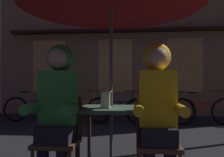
# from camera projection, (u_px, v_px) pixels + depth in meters

# --- Properties ---
(cafe_table) EXTENTS (0.72, 0.72, 0.74)m
(cafe_table) POSITION_uv_depth(u_px,v_px,m) (111.00, 116.00, 2.73)
(cafe_table) COLOR #42664C
(cafe_table) RESTS_ON ground_plane
(lantern) EXTENTS (0.11, 0.11, 0.23)m
(lantern) POSITION_uv_depth(u_px,v_px,m) (106.00, 97.00, 2.63)
(lantern) COLOR white
(lantern) RESTS_ON cafe_table
(chair_left) EXTENTS (0.40, 0.40, 0.87)m
(chair_left) POSITION_uv_depth(u_px,v_px,m) (59.00, 136.00, 2.41)
(chair_left) COLOR #513823
(chair_left) RESTS_ON ground_plane
(chair_right) EXTENTS (0.40, 0.40, 0.87)m
(chair_right) POSITION_uv_depth(u_px,v_px,m) (157.00, 138.00, 2.32)
(chair_right) COLOR #513823
(chair_right) RESTS_ON ground_plane
(person_left_hooded) EXTENTS (0.45, 0.56, 1.40)m
(person_left_hooded) POSITION_uv_depth(u_px,v_px,m) (58.00, 100.00, 2.36)
(person_left_hooded) COLOR black
(person_left_hooded) RESTS_ON ground_plane
(person_right_hooded) EXTENTS (0.45, 0.56, 1.40)m
(person_right_hooded) POSITION_uv_depth(u_px,v_px,m) (158.00, 101.00, 2.27)
(person_right_hooded) COLOR black
(person_right_hooded) RESTS_ON ground_plane
(shopfront_building) EXTENTS (10.00, 0.93, 6.20)m
(shopfront_building) POSITION_uv_depth(u_px,v_px,m) (149.00, 21.00, 8.09)
(shopfront_building) COLOR #937A56
(shopfront_building) RESTS_ON ground_plane
(bicycle_nearest) EXTENTS (1.67, 0.32, 0.84)m
(bicycle_nearest) POSITION_uv_depth(u_px,v_px,m) (35.00, 108.00, 6.53)
(bicycle_nearest) COLOR black
(bicycle_nearest) RESTS_ON ground_plane
(bicycle_second) EXTENTS (1.66, 0.39, 0.84)m
(bicycle_second) POSITION_uv_depth(u_px,v_px,m) (80.00, 109.00, 6.26)
(bicycle_second) COLOR black
(bicycle_second) RESTS_ON ground_plane
(bicycle_third) EXTENTS (1.68, 0.13, 0.84)m
(bicycle_third) POSITION_uv_depth(u_px,v_px,m) (118.00, 109.00, 6.30)
(bicycle_third) COLOR black
(bicycle_third) RESTS_ON ground_plane
(bicycle_fourth) EXTENTS (1.67, 0.24, 0.84)m
(bicycle_fourth) POSITION_uv_depth(u_px,v_px,m) (161.00, 111.00, 5.97)
(bicycle_fourth) COLOR black
(bicycle_fourth) RESTS_ON ground_plane
(bicycle_fifth) EXTENTS (1.68, 0.19, 0.84)m
(bicycle_fifth) POSITION_uv_depth(u_px,v_px,m) (204.00, 111.00, 5.97)
(bicycle_fifth) COLOR black
(bicycle_fifth) RESTS_ON ground_plane
(potted_plant) EXTENTS (0.60, 0.60, 0.92)m
(potted_plant) POSITION_uv_depth(u_px,v_px,m) (50.00, 100.00, 7.01)
(potted_plant) COLOR brown
(potted_plant) RESTS_ON ground_plane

